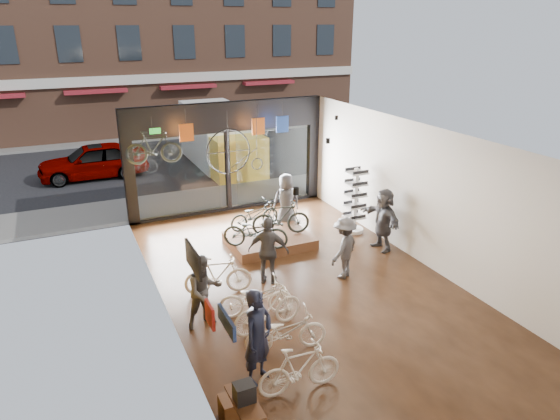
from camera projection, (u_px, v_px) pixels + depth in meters
ground_plane at (306, 285)px, 12.74m from camera, size 7.00×12.00×0.04m
ceiling at (309, 137)px, 11.38m from camera, size 7.00×12.00×0.04m
wall_left at (162, 240)px, 10.70m from camera, size 0.04×12.00×3.80m
wall_right at (423, 195)px, 13.42m from camera, size 0.04×12.00×3.80m
wall_back at (506, 358)px, 6.93m from camera, size 7.00×0.04×3.80m
storefront at (227, 157)px, 17.17m from camera, size 7.00×0.26×3.80m
exit_sign at (155, 131)px, 15.73m from camera, size 0.35×0.06×0.18m
street_road at (172, 153)px, 25.51m from camera, size 30.00×18.00×0.02m
sidewalk_near at (219, 197)px, 18.84m from camera, size 30.00×2.40×0.12m
sidewalk_far at (156, 136)px, 28.89m from camera, size 30.00×2.00×0.12m
opposite_building at (137, 8)px, 28.56m from camera, size 26.00×5.00×14.00m
street_car at (93, 161)px, 21.14m from camera, size 4.44×1.79×1.51m
box_truck at (224, 140)px, 22.20m from camera, size 2.28×6.83×2.69m
floor_bike_1 at (300, 369)px, 8.90m from camera, size 1.61×0.54×0.95m
floor_bike_2 at (286, 331)px, 10.03m from camera, size 1.77×0.88×0.89m
floor_bike_3 at (268, 309)px, 10.70m from camera, size 1.74×0.71×1.01m
floor_bike_4 at (256, 298)px, 11.25m from camera, size 1.79×0.96×0.89m
floor_bike_5 at (218, 275)px, 12.14m from camera, size 1.71×0.84×0.99m
display_platform at (269, 240)px, 14.92m from camera, size 2.40×1.80×0.30m
display_bike_left at (255, 232)px, 13.94m from camera, size 1.89×1.53×0.97m
display_bike_mid at (281, 218)px, 14.81m from camera, size 1.80×0.92×1.04m
display_bike_right at (255, 215)px, 15.28m from camera, size 1.71×0.79×0.86m
customer_0 at (258, 337)px, 9.02m from camera, size 0.82×0.75×1.89m
customer_1 at (204, 291)px, 10.74m from camera, size 0.91×0.76×1.69m
customer_2 at (269, 251)px, 12.52m from camera, size 1.11×0.93×1.78m
customer_3 at (344, 248)px, 12.84m from camera, size 1.23×1.07×1.65m
customer_4 at (286, 201)px, 15.93m from camera, size 0.97×0.72×1.80m
customer_5 at (383, 219)px, 14.40m from camera, size 0.57×1.73×1.85m
sunglasses_rack at (355, 201)px, 15.56m from camera, size 0.68×0.59×2.10m
wall_merch at (219, 354)px, 7.98m from camera, size 0.40×2.40×2.60m
penny_farthing at (238, 152)px, 15.40m from camera, size 1.77×0.06×1.42m
hung_bike at (154, 147)px, 14.20m from camera, size 1.63×0.69×0.95m
jersey_left at (186, 133)px, 15.48m from camera, size 0.45×0.03×0.55m
jersey_mid at (258, 126)px, 16.41m from camera, size 0.45×0.03×0.55m
jersey_right at (282, 124)px, 16.74m from camera, size 0.45×0.03×0.55m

